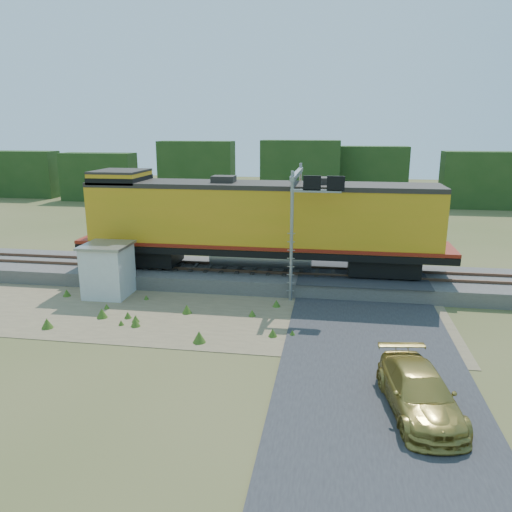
% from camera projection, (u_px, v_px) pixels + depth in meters
% --- Properties ---
extents(ground, '(140.00, 140.00, 0.00)m').
position_uv_depth(ground, '(216.00, 319.00, 23.58)').
color(ground, '#475123').
rests_on(ground, ground).
extents(ballast, '(70.00, 5.00, 0.80)m').
position_uv_depth(ballast, '(240.00, 275.00, 29.22)').
color(ballast, slate).
rests_on(ballast, ground).
extents(rails, '(70.00, 1.54, 0.16)m').
position_uv_depth(rails, '(240.00, 268.00, 29.10)').
color(rails, brown).
rests_on(rails, ballast).
extents(dirt_shoulder, '(26.00, 8.00, 0.03)m').
position_uv_depth(dirt_shoulder, '(178.00, 313.00, 24.36)').
color(dirt_shoulder, '#8C7754').
rests_on(dirt_shoulder, ground).
extents(road, '(7.00, 66.00, 0.86)m').
position_uv_depth(road, '(366.00, 321.00, 23.20)').
color(road, '#38383A').
rests_on(road, ground).
extents(tree_line_north, '(130.00, 3.00, 6.50)m').
position_uv_depth(tree_line_north, '(290.00, 177.00, 59.15)').
color(tree_line_north, '#1E3B15').
rests_on(tree_line_north, ground).
extents(weed_clumps, '(15.00, 6.20, 0.56)m').
position_uv_depth(weed_clumps, '(146.00, 314.00, 24.21)').
color(weed_clumps, '#3C601B').
rests_on(weed_clumps, ground).
extents(locomotive, '(21.18, 3.23, 5.46)m').
position_uv_depth(locomotive, '(256.00, 221.00, 28.26)').
color(locomotive, black).
rests_on(locomotive, rails).
extents(shed, '(2.43, 2.43, 2.86)m').
position_uv_depth(shed, '(108.00, 270.00, 26.58)').
color(shed, silver).
rests_on(shed, ground).
extents(signal_gantry, '(2.67, 6.20, 6.74)m').
position_uv_depth(signal_gantry, '(302.00, 199.00, 26.88)').
color(signal_gantry, gray).
rests_on(signal_gantry, ground).
extents(car, '(2.62, 5.02, 1.39)m').
position_uv_depth(car, '(419.00, 392.00, 15.74)').
color(car, '#A18B3B').
rests_on(car, ground).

